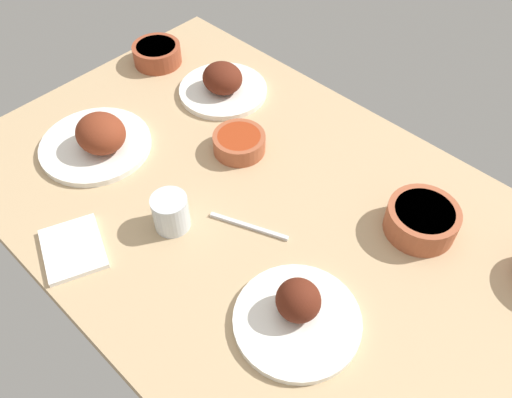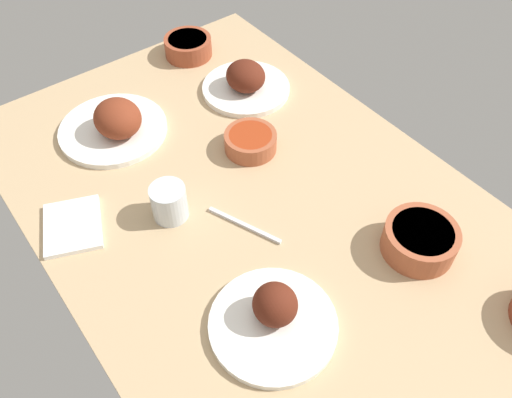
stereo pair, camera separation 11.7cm
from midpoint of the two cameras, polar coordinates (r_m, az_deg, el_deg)
name	(u,v)px [view 1 (the left image)]	position (r cm, az deg, el deg)	size (l,w,h in cm)	color
dining_table	(256,210)	(120.03, -2.79, -1.41)	(140.00, 90.00, 4.00)	tan
plate_center_main	(298,313)	(100.05, 1.15, -12.53)	(24.46, 24.46, 9.52)	white
plate_far_side	(98,139)	(135.88, -19.21, 6.06)	(27.51, 27.51, 10.37)	white
plate_near_viewer	(223,84)	(146.57, -5.97, 12.21)	(24.26, 24.26, 9.34)	white
bowl_sauce	(239,142)	(129.23, -4.45, 6.06)	(12.97, 12.97, 4.68)	#A35133
bowl_onions	(157,53)	(161.67, -12.86, 15.14)	(13.89, 13.89, 5.61)	brown
bowl_soup	(422,219)	(115.14, 14.90, -2.32)	(15.37, 15.37, 6.40)	#A35133
water_tumbler	(171,212)	(114.11, -12.19, -1.60)	(7.91, 7.91, 8.34)	silver
folded_napkin	(73,249)	(118.79, -22.02, -5.21)	(14.77, 12.08, 1.20)	white
fork_loose	(249,226)	(114.21, -3.71, -3.16)	(18.24, 0.90, 0.80)	silver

